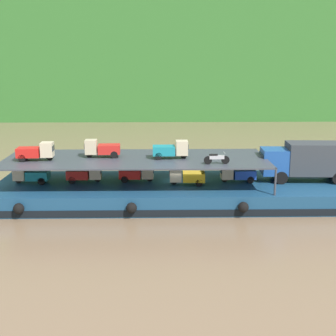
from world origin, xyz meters
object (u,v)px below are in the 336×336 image
object	(u,v)px
mini_truck_lower_stern	(31,174)
mini_truck_lower_mid	(137,173)
covered_lorry	(307,160)
mini_truck_lower_bow	(237,173)
cargo_barge	(184,192)
mini_truck_upper_mid	(102,148)
mini_truck_lower_fore	(186,176)
motorcycle_upper_port	(216,158)
mini_truck_upper_stern	(36,151)
mini_truck_lower_aft	(85,173)
mini_truck_upper_fore	(171,150)

from	to	relation	value
mini_truck_lower_stern	mini_truck_lower_mid	size ratio (longest dim) A/B	1.00
covered_lorry	mini_truck_lower_stern	xyz separation A→B (m)	(-21.88, -0.21, -1.00)
mini_truck_lower_mid	mini_truck_lower_bow	xyz separation A→B (m)	(7.94, -0.30, 0.00)
cargo_barge	mini_truck_lower_stern	distance (m)	12.17
mini_truck_lower_stern	mini_truck_upper_mid	bearing A→B (deg)	3.33
mini_truck_lower_fore	motorcycle_upper_port	size ratio (longest dim) A/B	1.46
mini_truck_lower_stern	mini_truck_lower_fore	xyz separation A→B (m)	(12.22, -0.68, 0.00)
mini_truck_lower_fore	mini_truck_upper_stern	bearing A→B (deg)	-179.61
mini_truck_lower_stern	mini_truck_upper_stern	size ratio (longest dim) A/B	0.99
mini_truck_lower_stern	mini_truck_lower_mid	distance (m)	8.36
covered_lorry	mini_truck_lower_aft	size ratio (longest dim) A/B	2.88
mini_truck_lower_fore	mini_truck_upper_stern	xyz separation A→B (m)	(-11.46, -0.08, 2.00)
cargo_barge	covered_lorry	world-z (taller)	covered_lorry
cargo_barge	mini_truck_upper_stern	size ratio (longest dim) A/B	10.63
cargo_barge	mini_truck_lower_stern	bearing A→B (deg)	179.10
cargo_barge	mini_truck_lower_aft	xyz separation A→B (m)	(-7.87, 0.47, 1.44)
cargo_barge	covered_lorry	distance (m)	10.10
mini_truck_lower_bow	mini_truck_lower_fore	bearing A→B (deg)	-169.59
cargo_barge	mini_truck_upper_fore	size ratio (longest dim) A/B	10.72
mini_truck_lower_stern	mini_truck_lower_bow	size ratio (longest dim) A/B	1.00
covered_lorry	mini_truck_lower_aft	xyz separation A→B (m)	(-17.66, 0.07, -1.00)
mini_truck_lower_aft	mini_truck_lower_bow	size ratio (longest dim) A/B	0.99
mini_truck_upper_fore	motorcycle_upper_port	size ratio (longest dim) A/B	1.45
mini_truck_lower_stern	mini_truck_lower_fore	world-z (taller)	same
mini_truck_lower_mid	mini_truck_lower_fore	size ratio (longest dim) A/B	1.00
mini_truck_lower_stern	mini_truck_upper_mid	world-z (taller)	mini_truck_upper_mid
mini_truck_upper_stern	mini_truck_upper_mid	distance (m)	4.97
mini_truck_lower_aft	mini_truck_upper_fore	xyz separation A→B (m)	(6.81, -0.54, 2.00)
mini_truck_lower_bow	mini_truck_upper_fore	size ratio (longest dim) A/B	1.01
mini_truck_upper_stern	mini_truck_upper_mid	world-z (taller)	same
mini_truck_lower_stern	covered_lorry	bearing A→B (deg)	0.55
cargo_barge	mini_truck_lower_bow	world-z (taller)	mini_truck_lower_bow
mini_truck_lower_stern	mini_truck_lower_mid	world-z (taller)	same
cargo_barge	mini_truck_lower_mid	size ratio (longest dim) A/B	10.65
cargo_barge	mini_truck_lower_stern	world-z (taller)	mini_truck_lower_stern
mini_truck_lower_aft	cargo_barge	bearing A→B (deg)	-3.40
mini_truck_lower_stern	mini_truck_upper_stern	xyz separation A→B (m)	(0.76, -0.76, 2.00)
cargo_barge	mini_truck_upper_stern	distance (m)	11.85
cargo_barge	mini_truck_upper_fore	world-z (taller)	mini_truck_upper_fore
mini_truck_lower_aft	mini_truck_upper_fore	bearing A→B (deg)	-4.51
mini_truck_upper_fore	mini_truck_upper_mid	bearing A→B (deg)	173.82
mini_truck_upper_mid	motorcycle_upper_port	size ratio (longest dim) A/B	1.47
mini_truck_upper_stern	mini_truck_lower_mid	bearing A→B (deg)	8.42
mini_truck_upper_stern	mini_truck_upper_fore	xyz separation A→B (m)	(10.27, 0.50, 0.00)
mini_truck_lower_mid	mini_truck_upper_fore	size ratio (longest dim) A/B	1.01
mini_truck_lower_stern	mini_truck_lower_aft	xyz separation A→B (m)	(4.21, 0.28, 0.00)
mini_truck_lower_fore	mini_truck_upper_mid	xyz separation A→B (m)	(-6.61, 1.01, 2.00)
covered_lorry	mini_truck_upper_mid	xyz separation A→B (m)	(-16.27, 0.12, 1.00)
mini_truck_lower_bow	mini_truck_lower_stern	bearing A→B (deg)	-179.77
mini_truck_lower_mid	mini_truck_upper_stern	distance (m)	7.93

